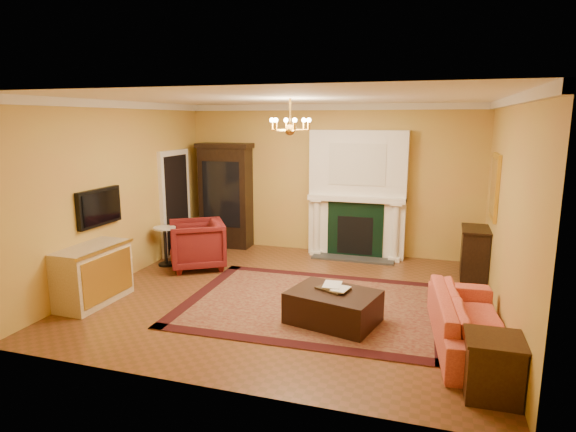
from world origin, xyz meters
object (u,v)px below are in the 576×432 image
at_px(end_table, 493,369).
at_px(wingback_armchair, 197,242).
at_px(china_cabinet, 226,198).
at_px(commode, 92,275).
at_px(leather_ottoman, 333,307).
at_px(pedestal_table, 165,243).
at_px(coral_sofa, 472,313).
at_px(console_table, 475,254).

bearing_deg(end_table, wingback_armchair, 148.48).
relative_size(china_cabinet, commode, 1.81).
height_order(wingback_armchair, leather_ottoman, wingback_armchair).
bearing_deg(pedestal_table, coral_sofa, -18.56).
distance_m(console_table, leather_ottoman, 3.23).
xyz_separation_m(console_table, leather_ottoman, (-1.93, -2.58, -0.20)).
height_order(wingback_armchair, pedestal_table, wingback_armchair).
xyz_separation_m(china_cabinet, wingback_armchair, (0.13, -1.61, -0.57)).
relative_size(wingback_armchair, end_table, 1.64).
height_order(china_cabinet, end_table, china_cabinet).
height_order(china_cabinet, coral_sofa, china_cabinet).
relative_size(wingback_armchair, leather_ottoman, 0.86).
bearing_deg(wingback_armchair, commode, -50.34).
height_order(pedestal_table, console_table, console_table).
relative_size(pedestal_table, end_table, 1.24).
distance_m(pedestal_table, console_table, 5.56).
bearing_deg(coral_sofa, wingback_armchair, 62.62).
distance_m(coral_sofa, end_table, 1.13).
bearing_deg(console_table, end_table, -89.62).
bearing_deg(leather_ottoman, china_cabinet, 146.79).
bearing_deg(commode, leather_ottoman, 7.01).
xyz_separation_m(commode, leather_ottoman, (3.58, 0.35, -0.21)).
bearing_deg(coral_sofa, leather_ottoman, 79.06).
xyz_separation_m(pedestal_table, end_table, (5.42, -2.89, -0.13)).
bearing_deg(wingback_armchair, leather_ottoman, 28.13).
relative_size(china_cabinet, coral_sofa, 0.99).
bearing_deg(china_cabinet, console_table, -9.66).
bearing_deg(china_cabinet, commode, -100.02).
xyz_separation_m(pedestal_table, console_table, (5.48, 0.96, -0.00)).
distance_m(wingback_armchair, end_table, 5.62).
relative_size(coral_sofa, leather_ottoman, 1.87).
bearing_deg(console_table, commode, -150.75).
relative_size(pedestal_table, leather_ottoman, 0.65).
distance_m(china_cabinet, pedestal_table, 1.84).
height_order(wingback_armchair, console_table, wingback_armchair).
relative_size(console_table, leather_ottoman, 0.75).
relative_size(coral_sofa, end_table, 3.58).
xyz_separation_m(wingback_armchair, coral_sofa, (4.65, -1.82, -0.07)).
bearing_deg(pedestal_table, leather_ottoman, -24.57).
bearing_deg(wingback_armchair, china_cabinet, 152.59).
bearing_deg(commode, console_table, 29.48).
height_order(end_table, console_table, console_table).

